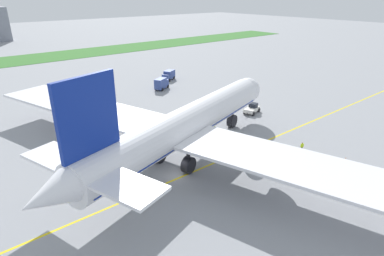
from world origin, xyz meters
The scene contains 11 objects.
ground_plane centered at (0.00, 0.00, 0.00)m, with size 600.00×600.00×0.00m, color gray.
apron_taxi_line centered at (0.00, -0.85, 0.00)m, with size 280.00×0.36×0.01m, color yellow.
grass_median_strip centered at (0.00, 111.63, 0.05)m, with size 320.00×24.00×0.10m, color #38722D.
airliner_foreground centered at (3.98, 3.06, 6.01)m, with size 51.57×82.86×17.69m.
pushback_tug centered at (30.14, 10.92, 0.98)m, with size 6.19×3.54×2.14m.
ground_crew_wingwalker_port centered at (15.75, 8.33, 1.07)m, with size 0.39×0.59×1.76m.
ground_crew_marshaller_front centered at (21.74, -7.52, 1.06)m, with size 0.60×0.35×1.74m.
traffic_cone_near_nose centered at (24.20, -16.72, 0.28)m, with size 0.36×0.36×0.58m.
traffic_cone_port_wing centered at (24.52, -13.96, 0.28)m, with size 0.36×0.36×0.58m.
service_truck_baggage_loader centered at (25.20, 40.15, 1.69)m, with size 5.53×4.28×3.19m.
service_truck_fuel_bowser centered at (32.98, 47.50, 1.55)m, with size 5.40×4.30×2.89m.
Camera 1 is at (-24.80, -34.12, 25.59)m, focal length 30.27 mm.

